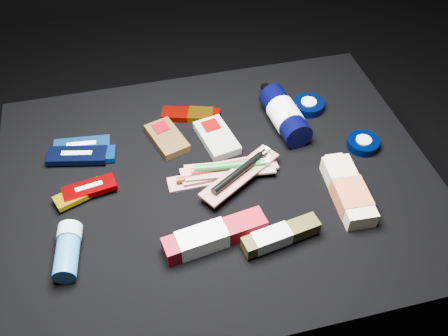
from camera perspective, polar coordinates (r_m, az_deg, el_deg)
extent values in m
plane|color=black|center=(1.45, -0.49, -11.78)|extent=(3.00, 3.00, 0.00)
cube|color=black|center=(1.29, -0.55, -7.15)|extent=(0.98, 0.78, 0.40)
cube|color=#134A93|center=(1.24, -15.92, 2.42)|extent=(0.14, 0.06, 0.02)
cube|color=white|center=(1.24, -15.93, 2.45)|extent=(0.07, 0.02, 0.02)
cube|color=navy|center=(1.21, -15.15, 1.42)|extent=(0.13, 0.06, 0.01)
cube|color=silver|center=(1.21, -15.15, 1.45)|extent=(0.06, 0.02, 0.02)
cube|color=black|center=(1.21, -16.41, 1.37)|extent=(0.14, 0.08, 0.02)
cube|color=white|center=(1.21, -16.42, 1.41)|extent=(0.07, 0.03, 0.02)
cube|color=#D7BA0A|center=(1.13, -16.22, -2.88)|extent=(0.11, 0.07, 0.01)
cube|color=white|center=(1.12, -16.23, -2.85)|extent=(0.05, 0.03, 0.01)
cube|color=#8A0003|center=(1.13, -15.12, -2.27)|extent=(0.12, 0.06, 0.01)
cube|color=white|center=(1.13, -15.12, -2.24)|extent=(0.06, 0.02, 0.02)
cube|color=#4A3117|center=(1.22, -6.53, 3.41)|extent=(0.10, 0.14, 0.02)
cube|color=#79000B|center=(1.24, -7.19, 4.33)|extent=(0.04, 0.04, 0.02)
cube|color=#9C9D97|center=(1.21, -0.84, 3.49)|extent=(0.09, 0.14, 0.02)
cube|color=#6D0000|center=(1.23, -1.50, 4.55)|extent=(0.05, 0.05, 0.02)
cube|color=#8A0802|center=(1.28, -3.81, 6.08)|extent=(0.15, 0.09, 0.02)
cube|color=#9C6409|center=(1.27, -2.70, 6.07)|extent=(0.07, 0.06, 0.02)
cylinder|color=black|center=(1.24, 6.96, 5.99)|extent=(0.08, 0.18, 0.07)
cylinder|color=white|center=(1.24, 7.04, 5.89)|extent=(0.08, 0.08, 0.07)
cylinder|color=black|center=(1.31, 5.23, 8.64)|extent=(0.03, 0.02, 0.02)
cube|color=black|center=(1.33, 4.84, 8.98)|extent=(0.02, 0.03, 0.02)
cylinder|color=black|center=(1.32, 9.61, 7.07)|extent=(0.08, 0.08, 0.02)
cylinder|color=white|center=(1.31, 9.62, 7.12)|extent=(0.04, 0.04, 0.02)
cylinder|color=black|center=(1.24, 15.59, 2.73)|extent=(0.08, 0.08, 0.02)
cylinder|color=beige|center=(1.24, 15.60, 2.78)|extent=(0.04, 0.04, 0.02)
cube|color=beige|center=(1.11, 13.97, -2.54)|extent=(0.07, 0.19, 0.04)
cube|color=#C26137|center=(1.10, 14.33, -3.25)|extent=(0.07, 0.09, 0.04)
cube|color=beige|center=(1.17, 12.43, 0.81)|extent=(0.04, 0.02, 0.03)
cylinder|color=#256DA8|center=(1.02, -17.54, -9.77)|extent=(0.06, 0.09, 0.05)
cylinder|color=#A5B6C5|center=(1.05, -17.22, -7.12)|extent=(0.05, 0.04, 0.05)
cube|color=silver|center=(1.13, -1.78, -1.17)|extent=(0.18, 0.04, 0.01)
cylinder|color=#611909|center=(1.12, -1.80, -0.81)|extent=(0.15, 0.01, 0.01)
cube|color=white|center=(1.13, 1.73, -0.14)|extent=(0.02, 0.01, 0.01)
cube|color=silver|center=(1.13, 0.60, -0.12)|extent=(0.22, 0.05, 0.01)
cylinder|color=#A51831|center=(1.13, 0.60, 0.33)|extent=(0.18, 0.02, 0.02)
cube|color=beige|center=(1.14, 4.76, 1.11)|extent=(0.02, 0.01, 0.01)
cube|color=silver|center=(1.12, 0.66, -0.15)|extent=(0.21, 0.07, 0.01)
cylinder|color=#0F651F|center=(1.12, 0.67, 0.26)|extent=(0.16, 0.03, 0.02)
cube|color=#B8B9B4|center=(1.13, 4.65, 0.66)|extent=(0.02, 0.02, 0.01)
cube|color=#A6A19A|center=(1.10, 1.84, -0.77)|extent=(0.21, 0.15, 0.01)
cylinder|color=black|center=(1.10, 1.86, -0.34)|extent=(0.15, 0.10, 0.02)
cube|color=white|center=(1.14, 4.65, 1.87)|extent=(0.03, 0.02, 0.01)
cube|color=maroon|center=(1.01, -1.01, -7.74)|extent=(0.22, 0.08, 0.04)
cube|color=white|center=(1.00, -2.52, -8.18)|extent=(0.11, 0.06, 0.04)
cube|color=#3E3414|center=(1.01, 6.53, -7.64)|extent=(0.17, 0.06, 0.03)
cube|color=silver|center=(1.00, 5.45, -8.02)|extent=(0.08, 0.05, 0.03)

